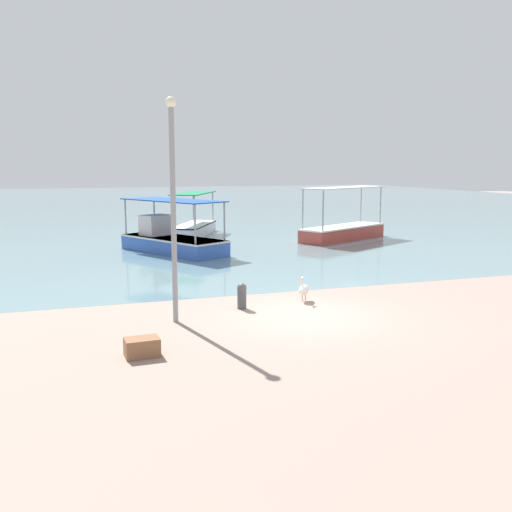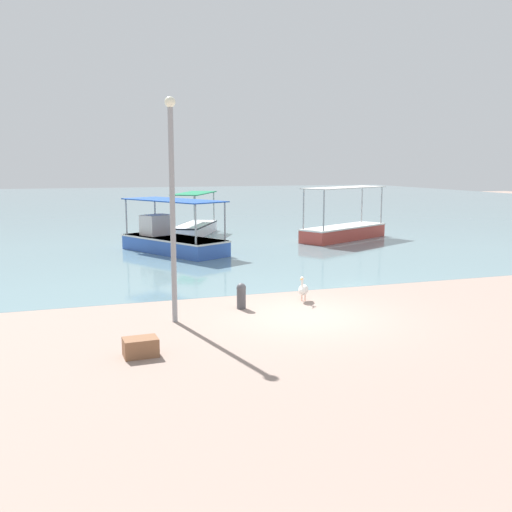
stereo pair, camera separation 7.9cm
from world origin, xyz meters
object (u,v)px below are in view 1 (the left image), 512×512
(pelican, at_px, (304,289))
(mooring_bollard, at_px, (242,295))
(lamp_post, at_px, (173,198))
(fishing_boat_center, at_px, (343,229))
(fishing_boat_near_left, at_px, (171,239))
(cargo_crate, at_px, (142,347))
(fishing_boat_outer, at_px, (194,226))

(pelican, height_order, mooring_bollard, pelican)
(pelican, relative_size, mooring_bollard, 1.07)
(lamp_post, bearing_deg, fishing_boat_center, 49.13)
(fishing_boat_center, height_order, lamp_post, lamp_post)
(fishing_boat_center, relative_size, mooring_bollard, 8.07)
(fishing_boat_near_left, xyz_separation_m, fishing_boat_center, (9.89, 1.66, -0.05))
(pelican, bearing_deg, lamp_post, -165.82)
(cargo_crate, bearing_deg, fishing_boat_outer, 74.74)
(fishing_boat_near_left, height_order, pelican, fishing_boat_near_left)
(fishing_boat_near_left, distance_m, fishing_boat_outer, 6.79)
(pelican, distance_m, lamp_post, 5.13)
(fishing_boat_outer, xyz_separation_m, lamp_post, (-4.51, -18.44, 2.75))
(fishing_boat_near_left, xyz_separation_m, cargo_crate, (-3.24, -14.63, -0.41))
(fishing_boat_center, bearing_deg, lamp_post, -130.87)
(lamp_post, distance_m, mooring_bollard, 3.61)
(fishing_boat_center, distance_m, lamp_post, 18.42)
(fishing_boat_outer, distance_m, pelican, 17.41)
(mooring_bollard, relative_size, cargo_crate, 1.02)
(fishing_boat_outer, height_order, pelican, fishing_boat_outer)
(fishing_boat_center, height_order, cargo_crate, fishing_boat_center)
(fishing_boat_near_left, height_order, cargo_crate, fishing_boat_near_left)
(fishing_boat_center, bearing_deg, pelican, -121.50)
(fishing_boat_center, xyz_separation_m, lamp_post, (-11.93, -13.78, 2.70))
(fishing_boat_outer, height_order, cargo_crate, fishing_boat_outer)
(lamp_post, bearing_deg, pelican, 14.18)
(fishing_boat_near_left, relative_size, fishing_boat_center, 0.99)
(fishing_boat_near_left, xyz_separation_m, mooring_bollard, (0.03, -11.35, -0.22))
(pelican, xyz_separation_m, cargo_crate, (-5.32, -3.55, -0.17))
(fishing_boat_outer, height_order, lamp_post, lamp_post)
(fishing_boat_outer, relative_size, lamp_post, 0.90)
(pelican, distance_m, cargo_crate, 6.40)
(lamp_post, height_order, mooring_bollard, lamp_post)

